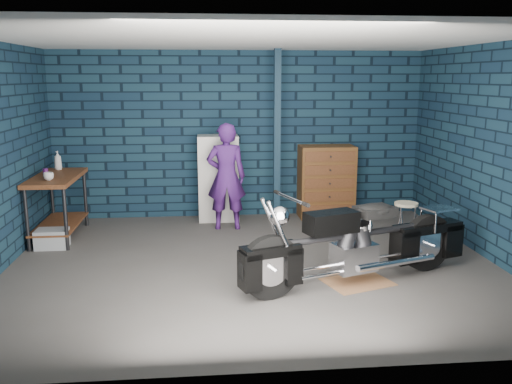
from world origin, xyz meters
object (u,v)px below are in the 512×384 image
workbench (58,207)px  person (226,177)px  storage_bin (52,239)px  locker (218,178)px  tool_chest (326,182)px  motorcycle (359,237)px  shop_stool (405,223)px

workbench → person: person is taller
storage_bin → locker: locker is taller
locker → tool_chest: 1.78m
motorcycle → person: bearing=101.2°
tool_chest → shop_stool: tool_chest is taller
workbench → shop_stool: bearing=-8.9°
storage_bin → tool_chest: size_ratio=0.35×
person → storage_bin: (-2.41, -0.75, -0.68)m
shop_stool → storage_bin: bearing=176.9°
person → tool_chest: 1.77m
locker → shop_stool: (2.54, -1.55, -0.39)m
motorcycle → workbench: bearing=131.8°
person → tool_chest: bearing=-159.9°
storage_bin → shop_stool: shop_stool is taller
locker → shop_stool: bearing=-31.4°
workbench → shop_stool: size_ratio=2.40×
shop_stool → tool_chest: bearing=116.5°
storage_bin → tool_chest: (4.07, 1.29, 0.46)m
workbench → locker: 2.46m
motorcycle → tool_chest: size_ratio=2.07×
motorcycle → storage_bin: size_ratio=5.89×
storage_bin → motorcycle: bearing=-23.3°
person → storage_bin: bearing=19.4°
person → shop_stool: bearing=159.6°
storage_bin → shop_stool: 4.85m
person → shop_stool: person is taller
storage_bin → shop_stool: size_ratio=0.71×
motorcycle → tool_chest: (0.28, 2.92, 0.05)m
workbench → person: size_ratio=0.87×
motorcycle → shop_stool: bearing=33.4°
person → tool_chest: person is taller
motorcycle → tool_chest: bearing=65.5°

